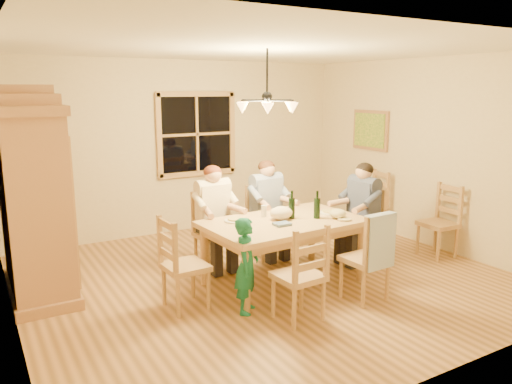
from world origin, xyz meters
TOP-DOWN VIEW (x-y plane):
  - floor at (0.00, 0.00)m, footprint 5.50×5.50m
  - ceiling at (0.00, 0.00)m, footprint 5.50×5.00m
  - wall_back at (0.00, 2.50)m, footprint 5.50×0.02m
  - wall_left at (-2.75, 0.00)m, footprint 0.02×5.00m
  - wall_right at (2.75, 0.00)m, footprint 0.02×5.00m
  - window at (0.20, 2.47)m, footprint 1.30×0.06m
  - painting at (2.71, 1.20)m, footprint 0.06×0.78m
  - chandelier at (-0.00, 0.00)m, footprint 0.77×0.68m
  - armoire at (-2.42, 0.87)m, footprint 0.66×1.40m
  - dining_table at (0.10, -0.22)m, footprint 1.88×1.21m
  - chair_far_left at (-0.40, 0.61)m, footprint 0.46×0.44m
  - chair_far_right at (0.41, 0.66)m, footprint 0.46×0.44m
  - chair_near_left at (-0.31, -1.11)m, footprint 0.46×0.44m
  - chair_near_right at (0.60, -1.06)m, footprint 0.46×0.44m
  - chair_end_left at (-1.16, -0.29)m, footprint 0.44×0.46m
  - chair_end_right at (1.37, -0.15)m, footprint 0.44×0.46m
  - adult_woman at (-0.40, 0.61)m, footprint 0.41×0.44m
  - adult_plaid_man at (0.41, 0.66)m, footprint 0.41×0.44m
  - adult_slate_man at (1.37, -0.15)m, footprint 0.44×0.41m
  - towel at (0.61, -1.25)m, footprint 0.38×0.12m
  - wine_bottle_a at (0.24, -0.18)m, footprint 0.08×0.08m
  - wine_bottle_b at (0.49, -0.33)m, footprint 0.08×0.08m
  - plate_woman at (-0.40, 0.02)m, footprint 0.26×0.26m
  - plate_plaid at (0.34, 0.12)m, footprint 0.26×0.26m
  - plate_slate at (0.77, -0.23)m, footprint 0.26×0.26m
  - wine_glass_a at (-0.01, 0.04)m, footprint 0.06×0.06m
  - wine_glass_b at (0.68, -0.09)m, footprint 0.06×0.06m
  - cap at (0.71, -0.46)m, footprint 0.20×0.20m
  - napkin at (-0.04, -0.39)m, footprint 0.19×0.15m
  - cloth_bundle at (0.10, -0.17)m, footprint 0.28×0.22m
  - child at (-0.66, -0.70)m, footprint 0.42×0.43m
  - chair_spare_front at (2.45, -0.48)m, footprint 0.44×0.46m
  - chair_spare_back at (2.45, 0.86)m, footprint 0.49×0.51m

SIDE VIEW (x-z plane):
  - floor at x=0.00m, z-range 0.00..0.00m
  - chair_far_left at x=-0.40m, z-range -0.19..0.80m
  - chair_far_right at x=0.41m, z-range -0.19..0.80m
  - chair_near_left at x=-0.31m, z-range -0.19..0.80m
  - chair_near_right at x=0.60m, z-range -0.19..0.80m
  - chair_end_left at x=-1.16m, z-range -0.19..0.80m
  - chair_end_right at x=1.37m, z-range -0.19..0.80m
  - chair_spare_front at x=2.45m, z-range -0.19..0.80m
  - chair_spare_back at x=2.45m, z-range -0.19..0.80m
  - child at x=-0.66m, z-range 0.00..1.00m
  - dining_table at x=0.10m, z-range 0.28..1.04m
  - towel at x=0.61m, z-range 0.41..0.99m
  - plate_woman at x=-0.40m, z-range 0.76..0.78m
  - plate_plaid at x=0.34m, z-range 0.76..0.78m
  - plate_slate at x=0.77m, z-range 0.76..0.78m
  - napkin at x=-0.04m, z-range 0.76..0.79m
  - cap at x=0.71m, z-range 0.76..0.87m
  - wine_glass_a at x=-0.01m, z-range 0.76..0.90m
  - wine_glass_b at x=0.68m, z-range 0.76..0.90m
  - cloth_bundle at x=0.10m, z-range 0.76..0.91m
  - adult_woman at x=-0.40m, z-range 0.40..1.28m
  - adult_plaid_man at x=0.41m, z-range 0.40..1.28m
  - adult_slate_man at x=1.37m, z-range 0.40..1.28m
  - wine_bottle_a at x=0.24m, z-range 0.76..1.09m
  - wine_bottle_b at x=0.49m, z-range 0.76..1.09m
  - armoire at x=-2.42m, z-range -0.09..2.21m
  - wall_back at x=0.00m, z-range 0.00..2.70m
  - wall_left at x=-2.75m, z-range 0.00..2.70m
  - wall_right at x=2.75m, z-range 0.00..2.70m
  - window at x=0.20m, z-range 0.90..2.20m
  - painting at x=2.71m, z-range 1.28..1.92m
  - chandelier at x=0.00m, z-range 1.72..2.43m
  - ceiling at x=0.00m, z-range 2.69..2.71m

